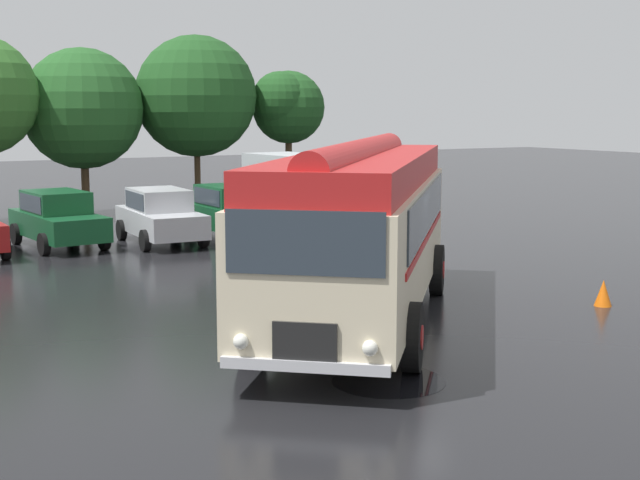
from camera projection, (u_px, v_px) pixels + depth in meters
ground_plane at (367, 327)px, 16.72m from camera, size 120.00×120.00×0.00m
vintage_bus at (359, 224)px, 16.85m from camera, size 8.46×9.21×3.49m
car_mid_left at (58, 219)px, 26.36m from camera, size 2.25×4.34×1.66m
car_mid_right at (160, 216)px, 27.05m from camera, size 2.11×4.28×1.66m
car_far_right at (230, 211)px, 28.28m from camera, size 2.02×4.23×1.66m
box_van at (307, 188)px, 30.66m from camera, size 2.73×5.92×2.50m
tree_right_of_centre at (83, 110)px, 33.42m from camera, size 4.54×4.54×6.36m
tree_far_right at (195, 95)px, 35.23m from camera, size 4.80×4.80×6.98m
tree_extra_right at (286, 105)px, 36.81m from camera, size 3.22×3.01×5.65m
traffic_cone at (603, 293)px, 18.47m from camera, size 0.36×0.36×0.55m
puddle_patch at (389, 381)px, 13.38m from camera, size 1.72×1.72×0.01m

